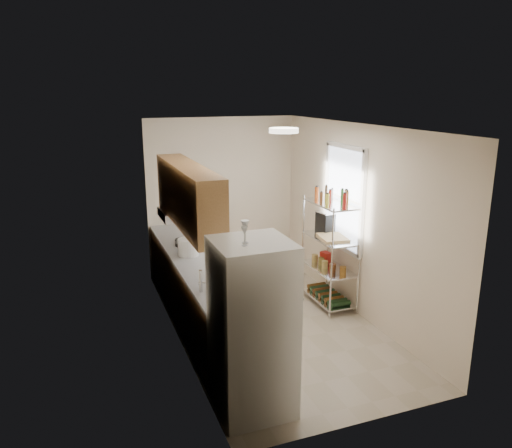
{
  "coord_description": "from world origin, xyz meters",
  "views": [
    {
      "loc": [
        -2.34,
        -5.62,
        3.03
      ],
      "look_at": [
        -0.13,
        0.25,
        1.33
      ],
      "focal_mm": 35.0,
      "sensor_mm": 36.0,
      "label": 1
    }
  ],
  "objects_px": {
    "refrigerator": "(252,328)",
    "espresso_machine": "(325,222)",
    "cutting_board": "(333,237)",
    "rice_cooker": "(188,247)",
    "frying_pan_large": "(185,244)"
  },
  "relations": [
    {
      "from": "refrigerator",
      "to": "rice_cooker",
      "type": "relative_size",
      "value": 6.15
    },
    {
      "from": "refrigerator",
      "to": "espresso_machine",
      "type": "xyz_separation_m",
      "value": [
        1.93,
        2.18,
        0.31
      ]
    },
    {
      "from": "refrigerator",
      "to": "cutting_board",
      "type": "distance_m",
      "value": 2.64
    },
    {
      "from": "refrigerator",
      "to": "espresso_machine",
      "type": "relative_size",
      "value": 5.54
    },
    {
      "from": "rice_cooker",
      "to": "refrigerator",
      "type": "bearing_deg",
      "value": -87.4
    },
    {
      "from": "rice_cooker",
      "to": "frying_pan_large",
      "type": "distance_m",
      "value": 0.45
    },
    {
      "from": "frying_pan_large",
      "to": "espresso_machine",
      "type": "relative_size",
      "value": 0.92
    },
    {
      "from": "refrigerator",
      "to": "frying_pan_large",
      "type": "relative_size",
      "value": 6.06
    },
    {
      "from": "cutting_board",
      "to": "espresso_machine",
      "type": "distance_m",
      "value": 0.36
    },
    {
      "from": "cutting_board",
      "to": "rice_cooker",
      "type": "bearing_deg",
      "value": 170.71
    },
    {
      "from": "rice_cooker",
      "to": "espresso_machine",
      "type": "relative_size",
      "value": 0.9
    },
    {
      "from": "refrigerator",
      "to": "frying_pan_large",
      "type": "distance_m",
      "value": 2.62
    },
    {
      "from": "cutting_board",
      "to": "refrigerator",
      "type": "bearing_deg",
      "value": -135.48
    },
    {
      "from": "refrigerator",
      "to": "espresso_machine",
      "type": "bearing_deg",
      "value": 48.4
    },
    {
      "from": "rice_cooker",
      "to": "frying_pan_large",
      "type": "bearing_deg",
      "value": 83.29
    }
  ]
}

